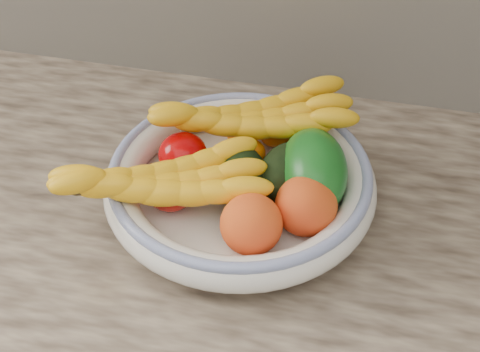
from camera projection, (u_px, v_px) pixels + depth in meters
name	position (u px, v px, depth m)	size (l,w,h in m)	color
fruit_bowl	(240.00, 182.00, 0.96)	(0.39, 0.39, 0.08)	silver
clementine_back_left	(240.00, 130.00, 1.04)	(0.05, 0.05, 0.04)	#FF6805
clementine_back_right	(276.00, 130.00, 1.04)	(0.06, 0.06, 0.05)	#FE6A05
clementine_back_mid	(250.00, 154.00, 1.00)	(0.05, 0.05, 0.04)	orange
tomato_left	(183.00, 155.00, 0.98)	(0.07, 0.07, 0.07)	#A90103
tomato_near_left	(170.00, 187.00, 0.93)	(0.07, 0.07, 0.07)	#AD0D04
avocado_center	(242.00, 174.00, 0.95)	(0.07, 0.10, 0.07)	black
avocado_right	(286.00, 172.00, 0.95)	(0.08, 0.11, 0.08)	black
green_mango	(313.00, 171.00, 0.93)	(0.09, 0.15, 0.10)	#0E4E13
peach_front	(251.00, 224.00, 0.87)	(0.08, 0.08, 0.08)	orange
peach_right	(306.00, 206.00, 0.89)	(0.08, 0.08, 0.08)	orange
banana_bunch_back	(251.00, 122.00, 1.00)	(0.32, 0.12, 0.09)	gold
banana_bunch_front	(162.00, 186.00, 0.90)	(0.31, 0.12, 0.08)	yellow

